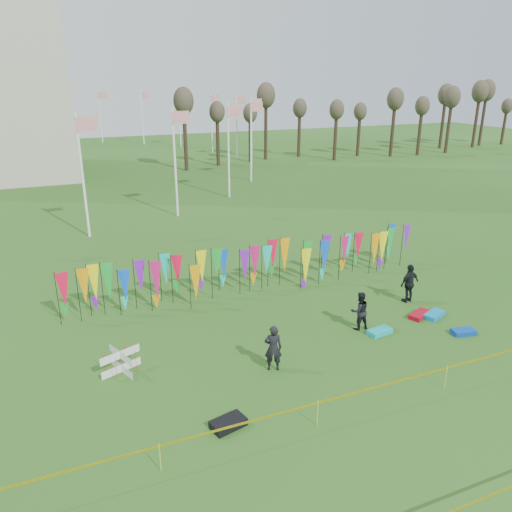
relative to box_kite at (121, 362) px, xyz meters
name	(u,v)px	position (x,y,z in m)	size (l,w,h in m)	color
ground	(346,379)	(7.25, -3.53, -0.44)	(160.00, 160.00, 0.00)	#214B15
banner_row	(260,263)	(7.52, 4.91, 1.01)	(18.64, 0.64, 2.33)	black
caution_tape_near	(372,390)	(7.02, -5.30, 0.34)	(26.00, 0.02, 0.90)	#E6DC04
caution_tape_far	(488,498)	(7.02, -9.96, 0.34)	(26.00, 0.02, 0.90)	#E6DC04
tree_line	(376,108)	(39.25, 40.47, 5.73)	(53.92, 1.92, 7.84)	#37251B
box_kite	(121,362)	(0.00, 0.00, 0.00)	(0.80, 0.80, 0.89)	red
person_left	(273,348)	(5.14, -1.93, 0.44)	(0.65, 0.47, 1.77)	black
person_mid	(360,311)	(9.79, -0.49, 0.39)	(0.81, 0.50, 1.67)	black
person_right	(409,283)	(13.48, 0.90, 0.50)	(1.10, 0.63, 1.88)	black
kite_bag_turquoise	(380,332)	(10.35, -1.22, -0.34)	(1.03, 0.51, 0.21)	#0DBBC6
kite_bag_blue	(463,332)	(13.55, -2.59, -0.34)	(0.95, 0.50, 0.20)	#0A42A9
kite_bag_red	(420,315)	(12.93, -0.61, -0.34)	(1.13, 0.52, 0.21)	#AA0B1B
kite_bag_black	(228,423)	(2.56, -4.30, -0.32)	(1.06, 0.61, 0.24)	black
kite_bag_teal	(434,315)	(13.52, -0.88, -0.34)	(1.10, 0.53, 0.21)	#0D86C2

